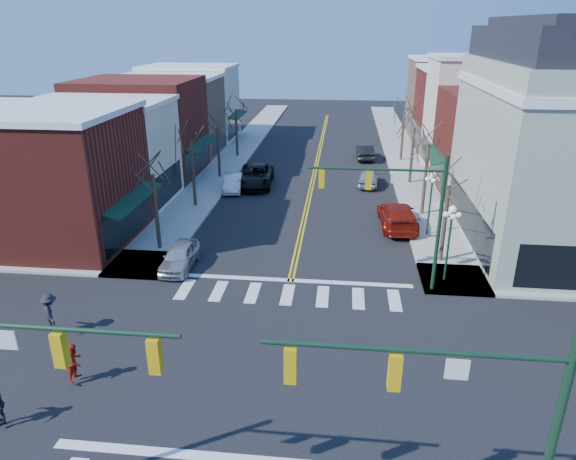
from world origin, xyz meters
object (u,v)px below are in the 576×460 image
(car_left_mid, at_px, (233,183))
(car_right_mid, at_px, (368,178))
(car_right_near, at_px, (398,215))
(pedestrian_dark_b, at_px, (50,313))
(car_left_near, at_px, (180,256))
(car_left_far, at_px, (255,176))
(lamppost_midblock, at_px, (431,193))
(pedestrian_red_b, at_px, (75,362))
(lamppost_corner, at_px, (450,231))
(car_right_far, at_px, (365,152))

(car_left_mid, distance_m, car_right_mid, 11.50)
(car_right_near, bearing_deg, pedestrian_dark_b, 39.73)
(car_left_near, bearing_deg, car_right_mid, 56.44)
(car_left_far, distance_m, pedestrian_dark_b, 24.01)
(lamppost_midblock, bearing_deg, pedestrian_dark_b, -143.56)
(car_left_far, relative_size, car_right_mid, 1.49)
(car_left_near, relative_size, pedestrian_red_b, 2.55)
(lamppost_midblock, xyz_separation_m, car_right_mid, (-3.40, 11.04, -2.26))
(pedestrian_red_b, bearing_deg, lamppost_midblock, -37.43)
(lamppost_midblock, bearing_deg, car_left_far, 142.41)
(pedestrian_red_b, height_order, pedestrian_dark_b, pedestrian_dark_b)
(lamppost_midblock, xyz_separation_m, car_left_mid, (-14.60, 8.42, -2.30))
(car_left_mid, bearing_deg, pedestrian_dark_b, -106.61)
(car_left_mid, distance_m, car_left_far, 2.26)
(lamppost_midblock, relative_size, car_left_near, 1.08)
(lamppost_corner, height_order, car_left_mid, lamppost_corner)
(lamppost_corner, xyz_separation_m, pedestrian_red_b, (-15.50, -10.02, -2.02))
(lamppost_corner, distance_m, car_left_mid, 21.00)
(car_left_mid, bearing_deg, car_right_mid, 5.93)
(pedestrian_dark_b, bearing_deg, lamppost_midblock, -89.05)
(car_left_mid, xyz_separation_m, pedestrian_red_b, (-0.90, -24.94, 0.27))
(lamppost_corner, distance_m, pedestrian_red_b, 18.57)
(lamppost_midblock, bearing_deg, car_right_near, 141.06)
(car_right_far, bearing_deg, car_right_near, 92.44)
(lamppost_midblock, distance_m, car_left_mid, 17.01)
(car_left_mid, xyz_separation_m, car_right_mid, (11.20, 2.63, 0.03))
(car_left_mid, bearing_deg, car_right_near, -35.81)
(car_right_mid, relative_size, pedestrian_red_b, 2.60)
(car_left_near, xyz_separation_m, pedestrian_dark_b, (-3.59, -7.15, 0.37))
(lamppost_corner, xyz_separation_m, lamppost_midblock, (0.00, 6.50, 0.00))
(car_left_mid, distance_m, car_right_near, 14.57)
(car_left_near, bearing_deg, car_right_near, 30.48)
(lamppost_corner, distance_m, car_left_near, 14.78)
(lamppost_corner, xyz_separation_m, pedestrian_dark_b, (-18.19, -6.94, -1.90))
(car_left_near, relative_size, car_left_far, 0.66)
(pedestrian_red_b, distance_m, pedestrian_dark_b, 4.10)
(car_left_far, xyz_separation_m, pedestrian_dark_b, (-5.19, -23.44, 0.21))
(lamppost_midblock, xyz_separation_m, car_right_far, (-3.40, 20.46, -2.22))
(lamppost_midblock, distance_m, car_right_near, 3.15)
(lamppost_corner, relative_size, pedestrian_red_b, 2.75)
(lamppost_midblock, xyz_separation_m, pedestrian_red_b, (-15.50, -16.52, -2.02))
(car_left_mid, bearing_deg, pedestrian_red_b, -99.33)
(car_right_mid, xyz_separation_m, pedestrian_dark_b, (-14.79, -24.48, 0.36))
(car_left_mid, xyz_separation_m, car_right_far, (11.20, 12.04, 0.08))
(car_left_far, bearing_deg, pedestrian_red_b, -98.56)
(car_right_far, bearing_deg, pedestrian_dark_b, 64.05)
(lamppost_midblock, distance_m, pedestrian_red_b, 22.75)
(car_right_near, bearing_deg, lamppost_corner, 100.23)
(lamppost_corner, relative_size, car_left_near, 1.08)
(lamppost_midblock, distance_m, car_left_far, 16.54)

